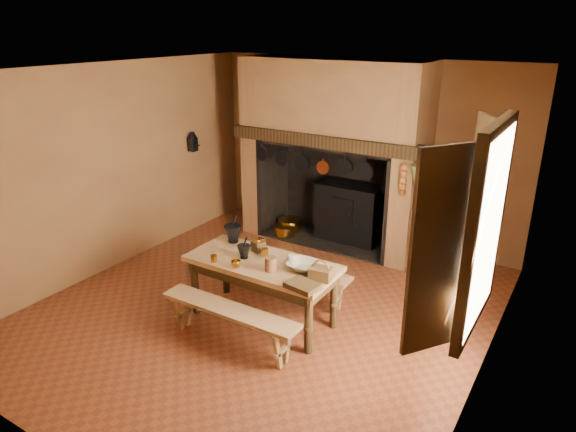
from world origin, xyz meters
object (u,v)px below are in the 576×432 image
object	(u,v)px
work_table	(262,271)
coffee_grinder	(258,245)
bench_front	(229,318)
mixing_bowl	(303,265)
wicker_basket	(321,273)
iron_range	(350,212)

from	to	relation	value
work_table	coffee_grinder	size ratio (longest dim) A/B	8.88
work_table	bench_front	xyz separation A→B (m)	(0.00, -0.62, -0.29)
coffee_grinder	mixing_bowl	xyz separation A→B (m)	(0.68, -0.13, -0.03)
mixing_bowl	wicker_basket	distance (m)	0.30
iron_range	work_table	distance (m)	2.67
bench_front	mixing_bowl	bearing A→B (deg)	54.75
work_table	wicker_basket	world-z (taller)	wicker_basket
iron_range	bench_front	distance (m)	3.29
work_table	mixing_bowl	xyz separation A→B (m)	(0.49, 0.07, 0.16)
iron_range	coffee_grinder	xyz separation A→B (m)	(-0.03, -2.46, 0.34)
iron_range	work_table	size ratio (longest dim) A/B	0.92
coffee_grinder	wicker_basket	size ratio (longest dim) A/B	0.78
bench_front	mixing_bowl	xyz separation A→B (m)	(0.49, 0.69, 0.45)
iron_range	work_table	xyz separation A→B (m)	(0.16, -2.66, 0.15)
coffee_grinder	mixing_bowl	distance (m)	0.69
coffee_grinder	wicker_basket	bearing A→B (deg)	2.86
work_table	iron_range	bearing A→B (deg)	93.51
mixing_bowl	wicker_basket	world-z (taller)	wicker_basket
iron_range	mixing_bowl	world-z (taller)	iron_range
coffee_grinder	mixing_bowl	world-z (taller)	coffee_grinder
work_table	coffee_grinder	distance (m)	0.34
iron_range	bench_front	bearing A→B (deg)	-87.16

